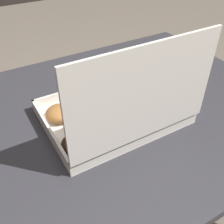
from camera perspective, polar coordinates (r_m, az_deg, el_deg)
The scene contains 3 objects.
dining_table at distance 0.91m, azimuth -1.52°, elevation -4.46°, with size 1.24×0.88×0.72m.
donut_box at distance 0.78m, azimuth 1.40°, elevation 0.55°, with size 0.41×0.32×0.31m.
coffee_mug at distance 1.00m, azimuth 12.97°, elevation 8.31°, with size 0.08×0.08×0.09m.
Camera 1 is at (0.32, 0.59, 1.25)m, focal length 42.00 mm.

